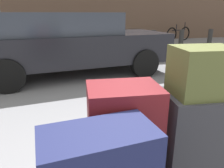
{
  "coord_description": "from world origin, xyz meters",
  "views": [
    {
      "loc": [
        -0.51,
        -0.86,
        1.4
      ],
      "look_at": [
        0.0,
        1.2,
        0.69
      ],
      "focal_mm": 33.87,
      "sensor_mm": 36.0,
      "label": 1
    }
  ],
  "objects_px": {
    "duffel_bag_olive_topmost_pile": "(204,71)",
    "suitcase_maroon_front_left": "(123,148)",
    "bicycle_leaning": "(178,34)",
    "suitcase_charcoal_rear_right": "(193,148)",
    "bollard_kerb_far": "(181,37)",
    "bollard_kerb_mid": "(153,38)",
    "bollard_kerb_near": "(122,39)",
    "bollard_corner": "(210,36)",
    "parked_car": "(71,42)"
  },
  "relations": [
    {
      "from": "bollard_kerb_far",
      "to": "bollard_corner",
      "type": "height_order",
      "value": "same"
    },
    {
      "from": "suitcase_charcoal_rear_right",
      "to": "duffel_bag_olive_topmost_pile",
      "type": "distance_m",
      "value": 0.45
    },
    {
      "from": "suitcase_maroon_front_left",
      "to": "duffel_bag_olive_topmost_pile",
      "type": "height_order",
      "value": "duffel_bag_olive_topmost_pile"
    },
    {
      "from": "duffel_bag_olive_topmost_pile",
      "to": "bollard_corner",
      "type": "xyz_separation_m",
      "value": [
        6.46,
        8.14,
        -0.79
      ]
    },
    {
      "from": "bicycle_leaning",
      "to": "bollard_kerb_mid",
      "type": "relative_size",
      "value": 2.47
    },
    {
      "from": "parked_car",
      "to": "bollard_kerb_mid",
      "type": "distance_m",
      "value": 5.57
    },
    {
      "from": "bollard_kerb_near",
      "to": "bollard_kerb_mid",
      "type": "bearing_deg",
      "value": 0.0
    },
    {
      "from": "suitcase_maroon_front_left",
      "to": "bollard_corner",
      "type": "relative_size",
      "value": 1.06
    },
    {
      "from": "bicycle_leaning",
      "to": "bollard_corner",
      "type": "bearing_deg",
      "value": -51.75
    },
    {
      "from": "suitcase_maroon_front_left",
      "to": "bollard_kerb_mid",
      "type": "xyz_separation_m",
      "value": [
        3.86,
        8.08,
        -0.36
      ]
    },
    {
      "from": "duffel_bag_olive_topmost_pile",
      "to": "bollard_kerb_far",
      "type": "xyz_separation_m",
      "value": [
        4.9,
        8.14,
        -0.79
      ]
    },
    {
      "from": "suitcase_charcoal_rear_right",
      "to": "bollard_corner",
      "type": "bearing_deg",
      "value": 58.47
    },
    {
      "from": "bicycle_leaning",
      "to": "bollard_kerb_near",
      "type": "relative_size",
      "value": 2.47
    },
    {
      "from": "suitcase_charcoal_rear_right",
      "to": "bollard_kerb_near",
      "type": "bearing_deg",
      "value": 83.13
    },
    {
      "from": "bollard_kerb_near",
      "to": "bollard_kerb_mid",
      "type": "height_order",
      "value": "same"
    },
    {
      "from": "suitcase_maroon_front_left",
      "to": "bollard_kerb_near",
      "type": "xyz_separation_m",
      "value": [
        2.39,
        8.08,
        -0.36
      ]
    },
    {
      "from": "suitcase_maroon_front_left",
      "to": "bollard_kerb_far",
      "type": "xyz_separation_m",
      "value": [
        5.3,
        8.08,
        -0.36
      ]
    },
    {
      "from": "bollard_kerb_mid",
      "to": "bicycle_leaning",
      "type": "bearing_deg",
      "value": 31.79
    },
    {
      "from": "bollard_kerb_near",
      "to": "bollard_corner",
      "type": "distance_m",
      "value": 4.47
    },
    {
      "from": "parked_car",
      "to": "bollard_kerb_far",
      "type": "height_order",
      "value": "parked_car"
    },
    {
      "from": "bollard_kerb_near",
      "to": "duffel_bag_olive_topmost_pile",
      "type": "bearing_deg",
      "value": -103.76
    },
    {
      "from": "suitcase_charcoal_rear_right",
      "to": "bollard_kerb_mid",
      "type": "relative_size",
      "value": 0.97
    },
    {
      "from": "duffel_bag_olive_topmost_pile",
      "to": "bollard_kerb_far",
      "type": "distance_m",
      "value": 9.54
    },
    {
      "from": "duffel_bag_olive_topmost_pile",
      "to": "parked_car",
      "type": "relative_size",
      "value": 0.07
    },
    {
      "from": "suitcase_charcoal_rear_right",
      "to": "bollard_kerb_near",
      "type": "height_order",
      "value": "suitcase_charcoal_rear_right"
    },
    {
      "from": "bollard_kerb_mid",
      "to": "duffel_bag_olive_topmost_pile",
      "type": "bearing_deg",
      "value": -113.04
    },
    {
      "from": "bollard_kerb_near",
      "to": "bollard_kerb_far",
      "type": "distance_m",
      "value": 2.91
    },
    {
      "from": "bicycle_leaning",
      "to": "bollard_kerb_near",
      "type": "xyz_separation_m",
      "value": [
        -3.48,
        -1.25,
        -0.03
      ]
    },
    {
      "from": "bollard_kerb_near",
      "to": "bollard_corner",
      "type": "xyz_separation_m",
      "value": [
        4.47,
        0.0,
        0.0
      ]
    },
    {
      "from": "suitcase_maroon_front_left",
      "to": "bollard_kerb_far",
      "type": "bearing_deg",
      "value": 61.43
    },
    {
      "from": "bollard_kerb_near",
      "to": "bollard_corner",
      "type": "height_order",
      "value": "same"
    },
    {
      "from": "bicycle_leaning",
      "to": "bollard_kerb_far",
      "type": "height_order",
      "value": "bicycle_leaning"
    },
    {
      "from": "duffel_bag_olive_topmost_pile",
      "to": "bollard_kerb_near",
      "type": "xyz_separation_m",
      "value": [
        1.99,
        8.14,
        -0.79
      ]
    },
    {
      "from": "suitcase_maroon_front_left",
      "to": "bicycle_leaning",
      "type": "bearing_deg",
      "value": 62.48
    },
    {
      "from": "bollard_kerb_mid",
      "to": "bollard_kerb_near",
      "type": "bearing_deg",
      "value": 180.0
    },
    {
      "from": "suitcase_charcoal_rear_right",
      "to": "bollard_kerb_far",
      "type": "bearing_deg",
      "value": 65.86
    },
    {
      "from": "duffel_bag_olive_topmost_pile",
      "to": "parked_car",
      "type": "distance_m",
      "value": 4.21
    },
    {
      "from": "duffel_bag_olive_topmost_pile",
      "to": "bollard_kerb_mid",
      "type": "height_order",
      "value": "duffel_bag_olive_topmost_pile"
    },
    {
      "from": "duffel_bag_olive_topmost_pile",
      "to": "bicycle_leaning",
      "type": "relative_size",
      "value": 0.18
    },
    {
      "from": "duffel_bag_olive_topmost_pile",
      "to": "parked_car",
      "type": "height_order",
      "value": "parked_car"
    },
    {
      "from": "duffel_bag_olive_topmost_pile",
      "to": "suitcase_maroon_front_left",
      "type": "bearing_deg",
      "value": 176.11
    },
    {
      "from": "parked_car",
      "to": "bicycle_leaning",
      "type": "xyz_separation_m",
      "value": [
        5.9,
        5.22,
        -0.39
      ]
    },
    {
      "from": "parked_car",
      "to": "bollard_kerb_far",
      "type": "xyz_separation_m",
      "value": [
        5.32,
        3.97,
        -0.42
      ]
    },
    {
      "from": "suitcase_charcoal_rear_right",
      "to": "suitcase_maroon_front_left",
      "type": "xyz_separation_m",
      "value": [
        -0.4,
        0.06,
        0.03
      ]
    },
    {
      "from": "parked_car",
      "to": "bollard_kerb_near",
      "type": "bearing_deg",
      "value": 58.66
    },
    {
      "from": "bicycle_leaning",
      "to": "bollard_kerb_far",
      "type": "xyz_separation_m",
      "value": [
        -0.58,
        -1.25,
        -0.03
      ]
    },
    {
      "from": "duffel_bag_olive_topmost_pile",
      "to": "bollard_corner",
      "type": "bearing_deg",
      "value": 56.39
    },
    {
      "from": "bicycle_leaning",
      "to": "parked_car",
      "type": "bearing_deg",
      "value": -138.51
    },
    {
      "from": "bollard_kerb_mid",
      "to": "bollard_kerb_far",
      "type": "distance_m",
      "value": 1.44
    },
    {
      "from": "parked_car",
      "to": "bicycle_leaning",
      "type": "relative_size",
      "value": 2.66
    }
  ]
}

